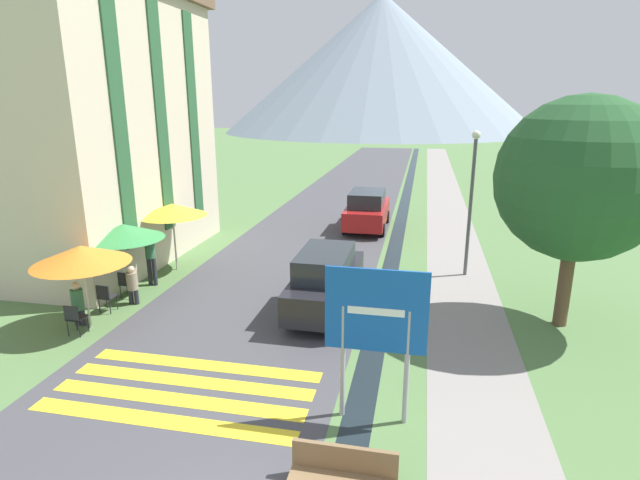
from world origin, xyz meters
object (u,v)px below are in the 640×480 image
(road_sign, at_px, (376,324))
(streetlamp, at_px, (472,192))
(parked_car_far, at_px, (367,210))
(cafe_chair_nearest, at_px, (74,317))
(parked_car_near, at_px, (326,280))
(cafe_umbrella_middle_green, at_px, (124,232))
(person_standing_terrace, at_px, (151,256))
(person_seated_near, at_px, (78,301))
(hotel_building, at_px, (97,107))
(cafe_umbrella_front_orange, at_px, (81,255))
(cafe_umbrella_rear_yellow, at_px, (172,210))
(person_seated_far, at_px, (132,283))
(tree_by_path, at_px, (580,179))
(cafe_chair_near_left, at_px, (105,296))
(cafe_chair_middle, at_px, (126,282))

(road_sign, distance_m, streetlamp, 9.18)
(parked_car_far, relative_size, cafe_chair_nearest, 5.09)
(parked_car_near, height_order, cafe_umbrella_middle_green, cafe_umbrella_middle_green)
(cafe_chair_nearest, xyz_separation_m, person_standing_terrace, (0.05, 3.75, 0.49))
(parked_car_far, bearing_deg, person_seated_near, -117.93)
(parked_car_near, xyz_separation_m, cafe_chair_nearest, (-6.02, -2.96, -0.40))
(hotel_building, distance_m, cafe_umbrella_front_orange, 7.38)
(road_sign, xyz_separation_m, cafe_umbrella_rear_yellow, (-7.82, 7.31, 0.21))
(cafe_umbrella_middle_green, xyz_separation_m, person_seated_far, (0.64, -0.81, -1.33))
(cafe_umbrella_front_orange, height_order, person_standing_terrace, cafe_umbrella_front_orange)
(person_seated_far, bearing_deg, cafe_chair_nearest, -98.17)
(parked_car_near, relative_size, parked_car_far, 1.01)
(cafe_umbrella_front_orange, height_order, tree_by_path, tree_by_path)
(person_standing_terrace, bearing_deg, cafe_umbrella_middle_green, -116.53)
(cafe_chair_near_left, bearing_deg, parked_car_near, 4.18)
(cafe_umbrella_middle_green, relative_size, cafe_umbrella_rear_yellow, 1.01)
(person_seated_near, height_order, person_standing_terrace, person_standing_terrace)
(cafe_umbrella_middle_green, bearing_deg, cafe_chair_nearest, -83.72)
(cafe_umbrella_front_orange, height_order, person_seated_far, cafe_umbrella_front_orange)
(parked_car_near, bearing_deg, person_seated_far, -172.20)
(cafe_umbrella_front_orange, relative_size, streetlamp, 0.50)
(person_seated_near, relative_size, streetlamp, 0.25)
(parked_car_near, bearing_deg, cafe_chair_nearest, -153.77)
(cafe_chair_middle, bearing_deg, person_seated_far, -33.33)
(cafe_umbrella_middle_green, height_order, person_seated_far, cafe_umbrella_middle_green)
(cafe_chair_middle, bearing_deg, cafe_chair_nearest, -80.05)
(cafe_chair_near_left, bearing_deg, parked_car_far, 51.34)
(cafe_chair_near_left, distance_m, cafe_umbrella_front_orange, 1.82)
(cafe_chair_middle, distance_m, person_standing_terrace, 1.30)
(hotel_building, distance_m, cafe_chair_nearest, 8.57)
(cafe_chair_nearest, height_order, person_standing_terrace, person_standing_terrace)
(cafe_chair_near_left, relative_size, cafe_chair_middle, 1.00)
(hotel_building, bearing_deg, cafe_umbrella_middle_green, -50.30)
(hotel_building, relative_size, parked_car_far, 2.41)
(tree_by_path, bearing_deg, cafe_chair_nearest, -165.36)
(parked_car_near, xyz_separation_m, cafe_umbrella_middle_green, (-6.35, 0.03, 1.09))
(streetlamp, bearing_deg, cafe_umbrella_front_orange, -147.88)
(cafe_chair_near_left, xyz_separation_m, cafe_chair_middle, (-0.04, 1.10, 0.00))
(cafe_umbrella_front_orange, bearing_deg, tree_by_path, 12.55)
(parked_car_far, height_order, person_seated_near, parked_car_far)
(road_sign, relative_size, cafe_umbrella_front_orange, 1.23)
(cafe_umbrella_rear_yellow, distance_m, streetlamp, 10.28)
(person_seated_near, bearing_deg, person_standing_terrace, 83.74)
(person_seated_far, height_order, tree_by_path, tree_by_path)
(hotel_building, xyz_separation_m, cafe_umbrella_front_orange, (3.03, -5.69, -3.60))
(parked_car_near, height_order, streetlamp, streetlamp)
(cafe_chair_near_left, bearing_deg, streetlamp, 18.06)
(person_standing_terrace, bearing_deg, hotel_building, 141.14)
(parked_car_far, relative_size, person_seated_near, 3.48)
(hotel_building, bearing_deg, person_seated_near, -64.57)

